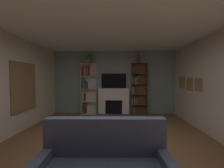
{
  "coord_description": "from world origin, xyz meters",
  "views": [
    {
      "loc": [
        0.18,
        -2.95,
        1.55
      ],
      "look_at": [
        0.0,
        1.28,
        1.37
      ],
      "focal_mm": 22.8,
      "sensor_mm": 36.0,
      "label": 1
    }
  ],
  "objects_px": {
    "bookshelf_right": "(137,90)",
    "vase_with_flowers": "(139,59)",
    "bookshelf_left": "(87,88)",
    "potted_plant": "(89,58)",
    "fireplace": "(114,100)",
    "tv": "(114,81)"
  },
  "relations": [
    {
      "from": "vase_with_flowers",
      "to": "potted_plant",
      "type": "bearing_deg",
      "value": -179.96
    },
    {
      "from": "tv",
      "to": "bookshelf_left",
      "type": "height_order",
      "value": "bookshelf_left"
    },
    {
      "from": "fireplace",
      "to": "vase_with_flowers",
      "type": "relative_size",
      "value": 3.02
    },
    {
      "from": "bookshelf_left",
      "to": "bookshelf_right",
      "type": "bearing_deg",
      "value": -0.16
    },
    {
      "from": "fireplace",
      "to": "bookshelf_left",
      "type": "xyz_separation_m",
      "value": [
        -1.14,
        0.02,
        0.53
      ]
    },
    {
      "from": "bookshelf_left",
      "to": "potted_plant",
      "type": "height_order",
      "value": "potted_plant"
    },
    {
      "from": "bookshelf_left",
      "to": "bookshelf_right",
      "type": "relative_size",
      "value": 1.0
    },
    {
      "from": "bookshelf_left",
      "to": "potted_plant",
      "type": "xyz_separation_m",
      "value": [
        0.08,
        -0.05,
        1.26
      ]
    },
    {
      "from": "fireplace",
      "to": "bookshelf_right",
      "type": "relative_size",
      "value": 0.64
    },
    {
      "from": "potted_plant",
      "to": "vase_with_flowers",
      "type": "distance_m",
      "value": 2.13
    },
    {
      "from": "bookshelf_right",
      "to": "vase_with_flowers",
      "type": "relative_size",
      "value": 4.68
    },
    {
      "from": "tv",
      "to": "bookshelf_left",
      "type": "bearing_deg",
      "value": -176.62
    },
    {
      "from": "fireplace",
      "to": "bookshelf_left",
      "type": "relative_size",
      "value": 0.64
    },
    {
      "from": "fireplace",
      "to": "vase_with_flowers",
      "type": "height_order",
      "value": "vase_with_flowers"
    },
    {
      "from": "tv",
      "to": "potted_plant",
      "type": "height_order",
      "value": "potted_plant"
    },
    {
      "from": "vase_with_flowers",
      "to": "bookshelf_left",
      "type": "bearing_deg",
      "value": 178.68
    },
    {
      "from": "tv",
      "to": "vase_with_flowers",
      "type": "distance_m",
      "value": 1.41
    },
    {
      "from": "fireplace",
      "to": "tv",
      "type": "xyz_separation_m",
      "value": [
        0.0,
        0.09,
        0.84
      ]
    },
    {
      "from": "bookshelf_left",
      "to": "fireplace",
      "type": "bearing_deg",
      "value": -1.08
    },
    {
      "from": "potted_plant",
      "to": "bookshelf_left",
      "type": "bearing_deg",
      "value": 146.17
    },
    {
      "from": "bookshelf_right",
      "to": "fireplace",
      "type": "bearing_deg",
      "value": -179.11
    },
    {
      "from": "fireplace",
      "to": "vase_with_flowers",
      "type": "distance_m",
      "value": 2.05
    }
  ]
}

